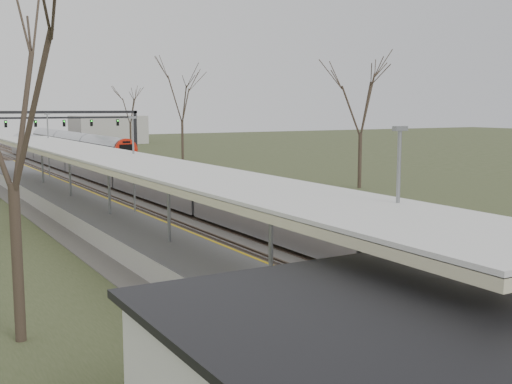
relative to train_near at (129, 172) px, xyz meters
The scene contains 9 objects.
track_bed 5.87m from the train_near, 60.97° to the left, with size 24.00×160.00×0.22m.
platform 14.16m from the train_near, 117.62° to the right, with size 3.50×69.00×1.00m, color #9E9B93.
canopy 18.41m from the train_near, 111.03° to the right, with size 4.10×50.00×3.11m.
signal_gantry 35.25m from the train_near, 85.43° to the left, with size 21.00×0.59×6.08m.
tree_west_near 33.42m from the train_near, 114.21° to the right, with size 5.00×5.00×10.30m.
tree_east_far 19.24m from the train_near, 25.92° to the right, with size 5.00×5.00×10.30m.
train_near is the anchor object (origin of this frame).
train_far 44.04m from the train_near, 80.85° to the left, with size 2.62×45.21×3.05m.
passenger 39.65m from the train_near, 100.08° to the right, with size 0.60×0.39×1.64m, color navy.
Camera 1 is at (-18.95, 1.83, 6.53)m, focal length 45.00 mm.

